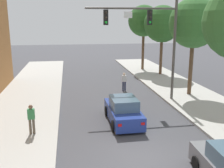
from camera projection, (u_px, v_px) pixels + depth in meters
name	position (u px, v px, depth m)	size (l,w,h in m)	color
ground_plane	(145.00, 159.00, 11.98)	(120.00, 120.00, 0.00)	#424247
traffic_signal_mast	(150.00, 31.00, 19.18)	(6.74, 0.38, 7.50)	#514C47
car_lead_blue	(123.00, 111.00, 16.13)	(1.86, 4.25, 1.60)	navy
pedestrian_sidewalk_left_walker	(31.00, 118.00, 14.05)	(0.36, 0.22, 1.64)	brown
pedestrian_crossing_road	(124.00, 81.00, 23.35)	(0.36, 0.22, 1.64)	#232847
street_tree_second	(194.00, 23.00, 20.68)	(3.93, 3.93, 7.73)	brown
street_tree_third	(162.00, 24.00, 28.92)	(4.03, 4.03, 7.61)	brown
street_tree_farthest	(144.00, 21.00, 31.90)	(3.77, 3.77, 7.82)	brown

